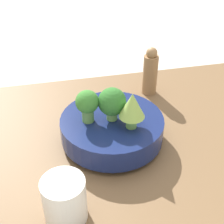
{
  "coord_description": "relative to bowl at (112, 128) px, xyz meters",
  "views": [
    {
      "loc": [
        -0.12,
        -0.62,
        0.58
      ],
      "look_at": [
        0.02,
        -0.02,
        0.14
      ],
      "focal_mm": 50.0,
      "sensor_mm": 36.0,
      "label": 1
    }
  ],
  "objects": [
    {
      "name": "ground_plane",
      "position": [
        -0.02,
        0.02,
        -0.09
      ],
      "size": [
        6.0,
        6.0,
        0.0
      ],
      "primitive_type": "plane",
      "color": "beige"
    },
    {
      "name": "table",
      "position": [
        -0.02,
        0.02,
        -0.07
      ],
      "size": [
        1.14,
        0.65,
        0.05
      ],
      "color": "brown",
      "rests_on": "ground_plane"
    },
    {
      "name": "bowl",
      "position": [
        0.0,
        0.0,
        0.0
      ],
      "size": [
        0.26,
        0.26,
        0.07
      ],
      "color": "navy",
      "rests_on": "table"
    },
    {
      "name": "broccoli_floret_left",
      "position": [
        -0.06,
        0.01,
        0.08
      ],
      "size": [
        0.06,
        0.06,
        0.08
      ],
      "color": "#609347",
      "rests_on": "bowl"
    },
    {
      "name": "broccoli_floret_center",
      "position": [
        0.0,
        -0.0,
        0.08
      ],
      "size": [
        0.07,
        0.07,
        0.08
      ],
      "color": "#7AB256",
      "rests_on": "bowl"
    },
    {
      "name": "romanesco_piece_near",
      "position": [
        0.04,
        -0.04,
        0.09
      ],
      "size": [
        0.06,
        0.06,
        0.09
      ],
      "color": "#6BA34C",
      "rests_on": "bowl"
    },
    {
      "name": "cup",
      "position": [
        -0.14,
        -0.21,
        0.01
      ],
      "size": [
        0.08,
        0.08,
        0.1
      ],
      "color": "silver",
      "rests_on": "table"
    },
    {
      "name": "pepper_mill",
      "position": [
        0.17,
        0.21,
        0.03
      ],
      "size": [
        0.05,
        0.05,
        0.15
      ],
      "color": "#997047",
      "rests_on": "table"
    }
  ]
}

